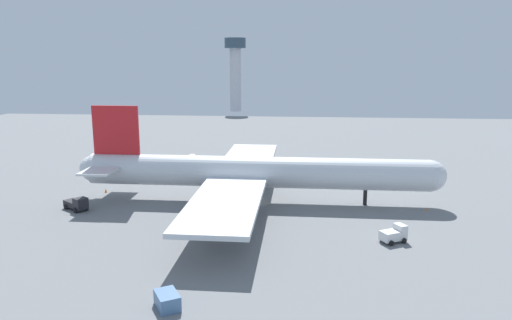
{
  "coord_description": "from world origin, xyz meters",
  "views": [
    {
      "loc": [
        7.94,
        -83.29,
        25.55
      ],
      "look_at": [
        0.0,
        0.0,
        7.82
      ],
      "focal_mm": 33.36,
      "sensor_mm": 36.0,
      "label": 1
    }
  ],
  "objects": [
    {
      "name": "pushback_tractor",
      "position": [
        -20.43,
        32.57,
        0.97
      ],
      "size": [
        4.66,
        3.2,
        2.02
      ],
      "color": "silver",
      "rests_on": "ground_plane"
    },
    {
      "name": "maintenance_van",
      "position": [
        -30.36,
        -7.87,
        1.15
      ],
      "size": [
        5.27,
        4.49,
        2.38
      ],
      "color": "#232328",
      "rests_on": "ground_plane"
    },
    {
      "name": "safety_cone_tail",
      "position": [
        -29.93,
        3.35,
        0.36
      ],
      "size": [
        0.5,
        0.5,
        0.71
      ],
      "primitive_type": "cone",
      "color": "orange",
      "rests_on": "ground_plane"
    },
    {
      "name": "cargo_airplane",
      "position": [
        -0.58,
        -0.0,
        5.5
      ],
      "size": [
        66.51,
        61.69,
        17.37
      ],
      "color": "silver",
      "rests_on": "ground_plane"
    },
    {
      "name": "control_tower",
      "position": [
        -25.05,
        154.72,
        22.04
      ],
      "size": [
        10.45,
        10.45,
        35.93
      ],
      "color": "silver",
      "rests_on": "ground_plane"
    },
    {
      "name": "ground_plane",
      "position": [
        0.0,
        0.0,
        0.0
      ],
      "size": [
        266.06,
        266.06,
        0.0
      ],
      "primitive_type": "plane",
      "color": "slate"
    },
    {
      "name": "safety_cone_nose",
      "position": [
        29.93,
        -2.47,
        0.28
      ],
      "size": [
        0.4,
        0.4,
        0.57
      ],
      "primitive_type": "cone",
      "color": "orange",
      "rests_on": "ground_plane"
    },
    {
      "name": "baggage_tug",
      "position": [
        21.51,
        -17.66,
        1.16
      ],
      "size": [
        4.12,
        3.56,
        2.46
      ],
      "color": "silver",
      "rests_on": "ground_plane"
    },
    {
      "name": "cargo_container_fore",
      "position": [
        -5.65,
        -38.77,
        0.83
      ],
      "size": [
        3.49,
        3.83,
        1.66
      ],
      "color": "#4C729E",
      "rests_on": "ground_plane"
    }
  ]
}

